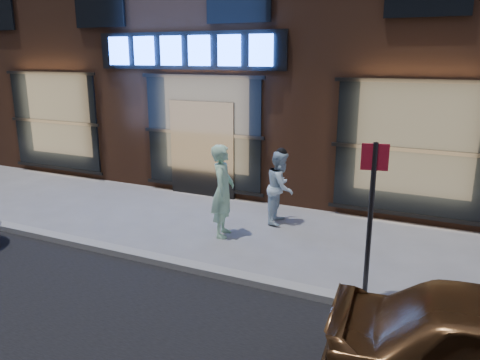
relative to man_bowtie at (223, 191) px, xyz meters
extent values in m
plane|color=slate|center=(-1.75, -1.65, -0.92)|extent=(90.00, 90.00, 0.00)
cube|color=gray|center=(-1.75, -1.65, -0.86)|extent=(60.00, 0.25, 0.12)
cube|color=#54301E|center=(-1.75, 6.35, 4.08)|extent=(30.00, 8.00, 10.00)
cube|color=black|center=(-2.15, 2.30, 2.68)|extent=(5.20, 0.06, 0.90)
cube|color=black|center=(-1.75, 2.27, 0.28)|extent=(1.80, 0.10, 2.40)
cube|color=#FFBF72|center=(-6.75, 2.33, 0.68)|extent=(3.00, 0.04, 2.60)
cube|color=black|center=(-6.75, 2.29, 0.68)|extent=(3.20, 0.06, 2.80)
cube|color=#FFBF72|center=(-1.75, 2.33, 0.68)|extent=(3.00, 0.04, 2.60)
cube|color=black|center=(-1.75, 2.29, 0.68)|extent=(3.20, 0.06, 2.80)
cube|color=#FFBF72|center=(3.25, 2.33, 0.68)|extent=(3.00, 0.04, 2.60)
cube|color=black|center=(3.25, 2.29, 0.68)|extent=(3.20, 0.06, 2.80)
cube|color=#2659FF|center=(-4.15, 2.23, 2.68)|extent=(0.55, 0.12, 0.70)
cube|color=#2659FF|center=(-3.35, 2.23, 2.68)|extent=(0.55, 0.12, 0.70)
cube|color=#2659FF|center=(-2.55, 2.23, 2.68)|extent=(0.55, 0.12, 0.70)
cube|color=#2659FF|center=(-1.75, 2.23, 2.68)|extent=(0.55, 0.12, 0.70)
cube|color=#2659FF|center=(-0.95, 2.23, 2.68)|extent=(0.55, 0.12, 0.70)
cube|color=#2659FF|center=(-0.15, 2.23, 2.68)|extent=(0.55, 0.12, 0.70)
imported|color=#ABE1B7|center=(0.00, 0.00, 0.00)|extent=(0.61, 0.77, 1.84)
imported|color=white|center=(0.76, 1.21, -0.14)|extent=(0.68, 0.83, 1.57)
cylinder|color=#262628|center=(3.05, -1.31, 0.25)|extent=(0.07, 0.07, 2.34)
cube|color=#B71429|center=(3.05, -1.31, 1.21)|extent=(0.37, 0.11, 0.37)
camera|label=1|loc=(4.05, -7.80, 2.57)|focal=35.00mm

